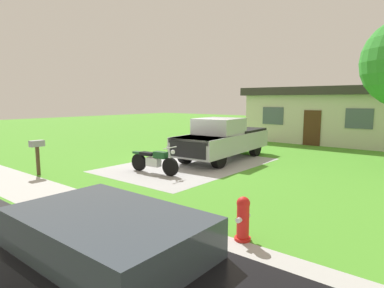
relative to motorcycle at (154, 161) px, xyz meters
The scene contains 9 objects.
ground_plane 2.14m from the motorcycle, 89.12° to the left, with size 80.00×80.00×0.00m, color #4D982B.
driveway_pad 2.14m from the motorcycle, 89.12° to the left, with size 4.65×7.26×0.01m, color #A7A7A7.
sidewalk_strip 3.94m from the motorcycle, 89.53° to the right, with size 36.00×1.80×0.01m, color #AFAFAA.
motorcycle is the anchor object (origin of this frame).
pickup_truck 4.11m from the motorcycle, 84.87° to the left, with size 2.41×5.75×1.90m.
fire_hydrant 6.27m from the motorcycle, 28.46° to the right, with size 0.32×0.40×0.87m.
parked_sedan 8.16m from the motorcycle, 47.62° to the right, with size 4.51×1.83×1.38m.
mailbox 4.23m from the motorcycle, 137.45° to the right, with size 0.26×0.48×1.26m.
neighbor_house 13.89m from the motorcycle, 82.04° to the left, with size 9.60×5.60×3.50m.
Camera 1 is at (8.49, -10.32, 2.70)m, focal length 30.28 mm.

